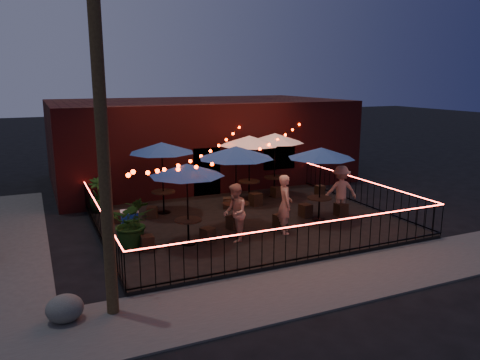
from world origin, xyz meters
The scene contains 35 objects.
ground centered at (0.00, 0.00, 0.00)m, with size 110.00×110.00×0.00m, color black.
patio centered at (0.00, 2.00, 0.07)m, with size 10.00×8.00×0.15m, color black.
sidewalk centered at (0.00, -3.25, 0.03)m, with size 18.00×2.50×0.05m, color #43413E.
brick_building centered at (1.00, 9.99, 2.00)m, with size 14.00×8.00×4.00m.
utility_pole centered at (-5.40, -2.60, 4.00)m, with size 0.26×0.26×8.00m, color #372716.
fence_front centered at (0.00, -2.00, 0.66)m, with size 10.00×0.04×1.04m.
fence_left centered at (-5.00, 2.00, 0.66)m, with size 0.04×8.00×1.04m.
fence_right centered at (5.00, 2.00, 0.66)m, with size 0.04×8.00×1.04m.
festoon_lights centered at (-1.01, 1.70, 2.52)m, with size 10.02×8.72×1.32m.
cafe_table_0 centered at (-2.62, 0.57, 2.42)m, with size 2.85×2.85×2.48m.
cafe_table_1 centered at (-2.42, 4.14, 2.58)m, with size 2.67×2.67×2.66m.
cafe_table_2 centered at (-0.67, 1.41, 2.68)m, with size 2.74×2.74×2.77m.
cafe_table_3 centered at (1.23, 4.41, 2.60)m, with size 2.93×2.93×2.68m.
cafe_table_4 centered at (2.39, 1.05, 2.52)m, with size 2.40×2.40×2.59m.
cafe_table_5 centered at (2.54, 4.69, 2.60)m, with size 2.67×2.67×2.69m.
bistro_chair_0 centered at (-3.88, 0.58, 0.37)m, with size 0.37×0.37×0.43m, color black.
bistro_chair_1 centered at (-2.02, 0.52, 0.37)m, with size 0.37×0.37×0.44m, color black.
bistro_chair_2 centered at (-4.29, 3.63, 0.35)m, with size 0.34×0.34×0.40m, color black.
bistro_chair_3 centered at (-2.97, 3.68, 0.36)m, with size 0.35×0.35×0.41m, color black.
bistro_chair_4 centered at (-0.80, 1.36, 0.37)m, with size 0.36×0.36×0.43m, color black.
bistro_chair_5 centered at (0.72, 0.90, 0.37)m, with size 0.36×0.36×0.43m, color black.
bistro_chair_6 centered at (0.00, 3.74, 0.36)m, with size 0.35×0.35×0.42m, color black.
bistro_chair_7 centered at (1.15, 3.66, 0.40)m, with size 0.42×0.42×0.50m, color black.
bistro_chair_8 centered at (2.16, 1.57, 0.38)m, with size 0.39×0.39×0.46m, color black.
bistro_chair_9 centered at (3.38, 1.11, 0.38)m, with size 0.40×0.40×0.47m, color black.
bistro_chair_10 centered at (2.55, 4.52, 0.37)m, with size 0.37×0.37×0.43m, color black.
bistro_chair_11 centered at (4.44, 4.07, 0.35)m, with size 0.35×0.35×0.41m, color black.
patron_a centered at (0.56, 0.30, 1.11)m, with size 0.70×0.46×1.92m, color tan.
patron_b centered at (-1.22, 0.26, 1.05)m, with size 0.88×0.68×1.80m, color tan.
patron_c centered at (3.43, 1.24, 1.06)m, with size 1.18×0.68×1.83m, color #D0AF86.
potted_shrub_a centered at (-4.19, 1.04, 0.90)m, with size 1.34×1.17×1.49m, color #0C3F0C.
potted_shrub_b centered at (-3.94, 2.19, 0.75)m, with size 0.66×0.53×1.19m, color #144013.
potted_shrub_c centered at (-4.60, 5.31, 0.79)m, with size 0.71×0.71×1.28m, color #143D13.
cooler centered at (-4.03, 2.36, 0.53)m, with size 0.61×0.47×0.75m.
boulder centered at (-6.39, -2.57, 0.33)m, with size 0.84×0.71×0.65m, color #4F4F4A.
Camera 1 is at (-6.73, -12.35, 5.10)m, focal length 35.00 mm.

